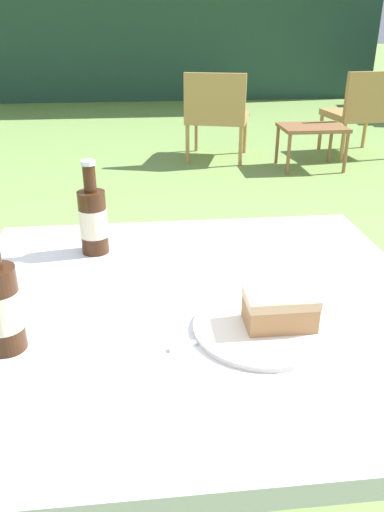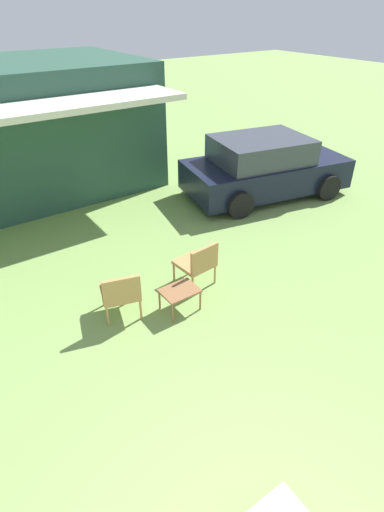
% 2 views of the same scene
% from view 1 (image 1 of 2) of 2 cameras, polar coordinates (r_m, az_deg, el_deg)
% --- Properties ---
extents(cabin_building, '(8.73, 5.26, 2.92)m').
position_cam_1_polar(cabin_building, '(10.59, -9.01, 26.43)').
color(cabin_building, '#284C3D').
rests_on(cabin_building, ground_plane).
extents(wicker_chair_cushioned, '(0.68, 0.68, 0.80)m').
position_cam_1_polar(wicker_chair_cushioned, '(4.79, 2.88, 16.14)').
color(wicker_chair_cushioned, '#B2844C').
rests_on(wicker_chair_cushioned, ground_plane).
extents(wicker_chair_plain, '(0.59, 0.60, 0.80)m').
position_cam_1_polar(wicker_chair_plain, '(5.16, 18.93, 15.57)').
color(wicker_chair_plain, '#B2844C').
rests_on(wicker_chair_plain, ground_plane).
extents(garden_side_table, '(0.55, 0.42, 0.38)m').
position_cam_1_polar(garden_side_table, '(4.62, 13.58, 13.74)').
color(garden_side_table, brown).
rests_on(garden_side_table, ground_plane).
extents(patio_table, '(0.92, 0.86, 0.71)m').
position_cam_1_polar(patio_table, '(1.00, 0.62, -8.30)').
color(patio_table, silver).
rests_on(patio_table, ground_plane).
extents(cake_on_plate, '(0.24, 0.24, 0.07)m').
position_cam_1_polar(cake_on_plate, '(0.88, 8.94, -7.06)').
color(cake_on_plate, silver).
rests_on(cake_on_plate, patio_table).
extents(cola_bottle_near, '(0.06, 0.06, 0.22)m').
position_cam_1_polar(cola_bottle_near, '(1.16, -11.23, 4.11)').
color(cola_bottle_near, '#381E0F').
rests_on(cola_bottle_near, patio_table).
extents(cola_bottle_far, '(0.06, 0.06, 0.22)m').
position_cam_1_polar(cola_bottle_far, '(0.85, -21.02, -5.32)').
color(cola_bottle_far, '#381E0F').
rests_on(cola_bottle_far, patio_table).
extents(fork, '(0.19, 0.07, 0.01)m').
position_cam_1_polar(fork, '(0.86, 3.31, -9.08)').
color(fork, silver).
rests_on(fork, patio_table).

